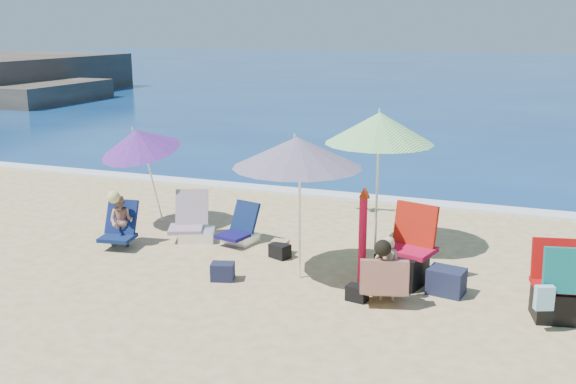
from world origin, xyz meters
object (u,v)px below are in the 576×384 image
(umbrella_turquoise, at_px, (297,152))
(chair_rainbow, at_px, (193,227))
(person_left, at_px, (121,221))
(umbrella_striped, at_px, (379,128))
(furled_umbrella, at_px, (363,232))
(camp_chair_right, at_px, (556,292))
(chair_navy, at_px, (240,232))
(camp_chair_left, at_px, (405,260))
(umbrella_blue, at_px, (139,141))
(person_center, at_px, (386,272))

(umbrella_turquoise, distance_m, chair_rainbow, 2.85)
(umbrella_turquoise, relative_size, person_left, 2.18)
(umbrella_striped, xyz_separation_m, furled_umbrella, (0.17, -1.58, -1.15))
(umbrella_striped, height_order, camp_chair_right, umbrella_striped)
(chair_rainbow, bearing_deg, person_left, -140.72)
(chair_navy, bearing_deg, chair_rainbow, -173.30)
(person_left, bearing_deg, camp_chair_left, 0.66)
(furled_umbrella, xyz_separation_m, camp_chair_left, (0.51, 0.36, -0.45))
(chair_rainbow, bearing_deg, chair_navy, 6.70)
(umbrella_blue, distance_m, chair_rainbow, 1.79)
(umbrella_striped, distance_m, chair_navy, 2.79)
(camp_chair_right, bearing_deg, person_center, -173.43)
(person_left, bearing_deg, person_center, -9.43)
(umbrella_blue, xyz_separation_m, camp_chair_left, (4.77, -0.99, -1.21))
(umbrella_blue, xyz_separation_m, person_left, (0.27, -1.04, -1.10))
(umbrella_turquoise, distance_m, umbrella_striped, 1.72)
(furled_umbrella, bearing_deg, chair_rainbow, 161.37)
(umbrella_striped, distance_m, chair_rainbow, 3.44)
(camp_chair_right, bearing_deg, umbrella_turquoise, 175.89)
(chair_navy, bearing_deg, umbrella_turquoise, -38.70)
(person_left, bearing_deg, umbrella_striped, 18.29)
(umbrella_turquoise, xyz_separation_m, umbrella_striped, (0.78, 1.53, 0.15))
(chair_navy, bearing_deg, furled_umbrella, -26.37)
(umbrella_striped, bearing_deg, person_center, -74.00)
(chair_rainbow, bearing_deg, camp_chair_right, -12.60)
(person_center, bearing_deg, umbrella_striped, 106.00)
(chair_rainbow, bearing_deg, umbrella_blue, 165.04)
(furled_umbrella, relative_size, chair_rainbow, 1.62)
(umbrella_turquoise, bearing_deg, camp_chair_left, 12.12)
(umbrella_striped, relative_size, person_center, 2.51)
(umbrella_blue, height_order, person_left, umbrella_blue)
(umbrella_striped, relative_size, umbrella_blue, 1.18)
(chair_navy, bearing_deg, camp_chair_left, -15.45)
(umbrella_striped, height_order, chair_rainbow, umbrella_striped)
(umbrella_turquoise, relative_size, person_center, 2.31)
(camp_chair_left, distance_m, person_center, 0.80)
(umbrella_turquoise, height_order, chair_rainbow, umbrella_turquoise)
(umbrella_striped, xyz_separation_m, person_left, (-3.83, -1.27, -1.50))
(chair_rainbow, bearing_deg, umbrella_turquoise, -24.68)
(umbrella_turquoise, distance_m, camp_chair_right, 3.65)
(umbrella_blue, height_order, furled_umbrella, umbrella_blue)
(furled_umbrella, bearing_deg, chair_navy, 153.63)
(chair_rainbow, relative_size, person_center, 0.99)
(chair_rainbow, distance_m, camp_chair_right, 5.65)
(person_center, bearing_deg, person_left, 170.57)
(furled_umbrella, xyz_separation_m, person_center, (0.41, -0.42, -0.35))
(umbrella_turquoise, height_order, umbrella_blue, umbrella_turquoise)
(umbrella_striped, distance_m, person_left, 4.31)
(person_center, bearing_deg, camp_chair_right, 6.57)
(umbrella_blue, bearing_deg, person_center, -20.81)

